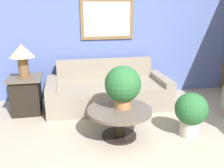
{
  "coord_description": "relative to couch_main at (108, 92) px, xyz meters",
  "views": [
    {
      "loc": [
        -1.15,
        -1.96,
        1.79
      ],
      "look_at": [
        -0.44,
        1.82,
        0.58
      ],
      "focal_mm": 40.0,
      "sensor_mm": 36.0,
      "label": 1
    }
  ],
  "objects": [
    {
      "name": "side_table",
      "position": [
        -1.44,
        -0.07,
        0.06
      ],
      "size": [
        0.55,
        0.55,
        0.64
      ],
      "color": "black",
      "rests_on": "ground_plane"
    },
    {
      "name": "wall_back",
      "position": [
        0.41,
        0.61,
        1.04
      ],
      "size": [
        6.56,
        0.09,
        2.6
      ],
      "color": "#5166A8",
      "rests_on": "ground_plane"
    },
    {
      "name": "table_lamp",
      "position": [
        -1.44,
        -0.07,
        0.76
      ],
      "size": [
        0.41,
        0.41,
        0.56
      ],
      "color": "brown",
      "rests_on": "side_table"
    },
    {
      "name": "potted_plant_on_table",
      "position": [
        0.01,
        -1.14,
        0.49
      ],
      "size": [
        0.5,
        0.5,
        0.59
      ],
      "color": "#9E6B42",
      "rests_on": "coffee_table"
    },
    {
      "name": "coffee_table",
      "position": [
        -0.05,
        -1.2,
        0.04
      ],
      "size": [
        0.9,
        0.9,
        0.42
      ],
      "color": "black",
      "rests_on": "ground_plane"
    },
    {
      "name": "couch_main",
      "position": [
        0.0,
        0.0,
        0.0
      ],
      "size": [
        2.2,
        0.98,
        0.81
      ],
      "color": "gray",
      "rests_on": "ground_plane"
    },
    {
      "name": "potted_plant_floor",
      "position": [
        0.95,
        -1.35,
        0.1
      ],
      "size": [
        0.46,
        0.46,
        0.64
      ],
      "color": "beige",
      "rests_on": "ground_plane"
    }
  ]
}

